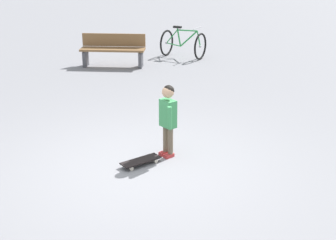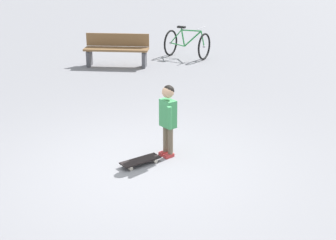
% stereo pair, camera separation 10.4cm
% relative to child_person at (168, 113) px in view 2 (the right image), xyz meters
% --- Properties ---
extents(ground_plane, '(50.00, 50.00, 0.00)m').
position_rel_child_person_xyz_m(ground_plane, '(-0.43, 0.36, -0.66)').
color(ground_plane, gray).
extents(child_person, '(0.40, 0.27, 1.06)m').
position_rel_child_person_xyz_m(child_person, '(0.00, 0.00, 0.00)').
color(child_person, brown).
rests_on(child_person, ground).
extents(skateboard, '(0.51, 0.58, 0.07)m').
position_rel_child_person_xyz_m(skateboard, '(-0.32, 0.37, -0.60)').
color(skateboard, black).
rests_on(skateboard, ground).
extents(bicycle_near, '(1.13, 1.28, 0.85)m').
position_rel_child_person_xyz_m(bicycle_near, '(6.37, -0.29, -0.28)').
color(bicycle_near, black).
rests_on(bicycle_near, ground).
extents(street_bench, '(0.53, 1.62, 0.80)m').
position_rel_child_person_xyz_m(street_bench, '(5.36, 1.48, -0.23)').
color(street_bench, brown).
rests_on(street_bench, ground).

